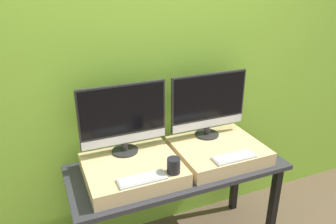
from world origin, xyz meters
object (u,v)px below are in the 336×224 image
Objects in this scene: keyboard_left at (142,179)px; monitor_right at (209,103)px; monitor_left at (123,117)px; keyboard_right at (234,157)px; mug at (174,166)px.

monitor_right is (0.61, 0.35, 0.24)m from keyboard_left.
monitor_left reaches higher than keyboard_right.
mug is (0.19, -0.00, 0.04)m from keyboard_left.
mug is 0.58m from monitor_right.
monitor_left is 0.45m from mug.
mug is at bearing -180.00° from keyboard_right.
monitor_left is 0.61m from monitor_right.
keyboard_left is at bearing 180.00° from keyboard_right.
monitor_right is 0.42m from keyboard_right.
monitor_right is (0.42, 0.35, 0.20)m from mug.
monitor_left is 6.01× the size of mug.
keyboard_right is (0.42, 0.00, -0.04)m from mug.
monitor_right is at bearing 29.63° from keyboard_left.
mug is (0.19, -0.35, -0.20)m from monitor_left.
mug is 0.33× the size of keyboard_right.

